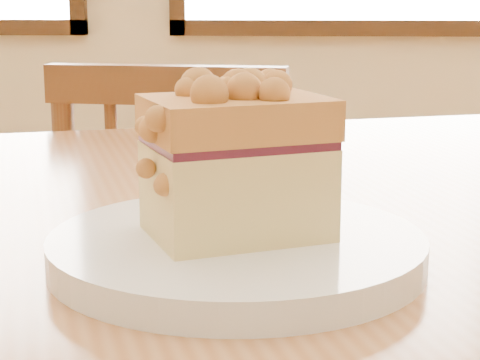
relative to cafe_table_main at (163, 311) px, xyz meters
The scene contains 4 objects.
cafe_table_main is the anchor object (origin of this frame).
cafe_chair_main 0.65m from the cafe_table_main, 95.50° to the left, with size 0.41×0.41×0.83m.
plate 0.21m from the cafe_table_main, 64.52° to the right, with size 0.24×0.24×0.02m.
cake_slice 0.25m from the cafe_table_main, 64.69° to the right, with size 0.13×0.12×0.10m.
Camera 1 is at (0.09, -0.33, 0.92)m, focal length 62.00 mm.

